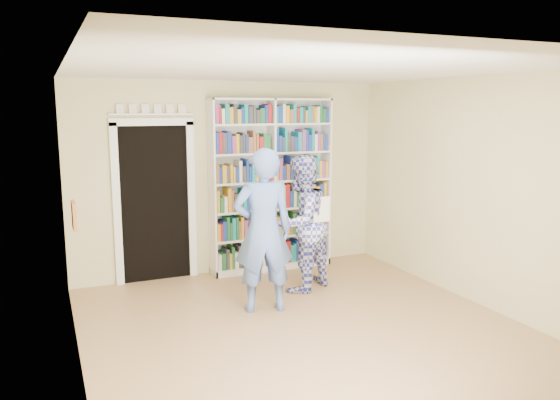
# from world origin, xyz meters

# --- Properties ---
(floor) EXTENTS (5.00, 5.00, 0.00)m
(floor) POSITION_xyz_m (0.00, 0.00, 0.00)
(floor) COLOR #A98252
(floor) RESTS_ON ground
(ceiling) EXTENTS (5.00, 5.00, 0.00)m
(ceiling) POSITION_xyz_m (0.00, 0.00, 2.70)
(ceiling) COLOR white
(ceiling) RESTS_ON wall_back
(wall_back) EXTENTS (4.50, 0.00, 4.50)m
(wall_back) POSITION_xyz_m (0.00, 2.50, 1.35)
(wall_back) COLOR beige
(wall_back) RESTS_ON floor
(wall_left) EXTENTS (0.00, 5.00, 5.00)m
(wall_left) POSITION_xyz_m (-2.25, 0.00, 1.35)
(wall_left) COLOR beige
(wall_left) RESTS_ON floor
(wall_right) EXTENTS (0.00, 5.00, 5.00)m
(wall_right) POSITION_xyz_m (2.25, 0.00, 1.35)
(wall_right) COLOR beige
(wall_right) RESTS_ON floor
(bookshelf) EXTENTS (1.79, 0.34, 2.46)m
(bookshelf) POSITION_xyz_m (0.54, 2.34, 1.24)
(bookshelf) COLOR white
(bookshelf) RESTS_ON floor
(doorway) EXTENTS (1.10, 0.08, 2.43)m
(doorway) POSITION_xyz_m (-1.10, 2.48, 1.18)
(doorway) COLOR black
(doorway) RESTS_ON floor
(wall_art) EXTENTS (0.03, 0.25, 0.25)m
(wall_art) POSITION_xyz_m (-2.23, 0.20, 1.40)
(wall_art) COLOR brown
(wall_art) RESTS_ON wall_left
(man_blue) EXTENTS (0.77, 0.58, 1.90)m
(man_blue) POSITION_xyz_m (-0.19, 0.83, 0.95)
(man_blue) COLOR #5676C0
(man_blue) RESTS_ON floor
(man_plaid) EXTENTS (1.06, 0.97, 1.75)m
(man_plaid) POSITION_xyz_m (0.53, 1.32, 0.87)
(man_plaid) COLOR #34369F
(man_plaid) RESTS_ON floor
(paper_sheet) EXTENTS (0.23, 0.01, 0.32)m
(paper_sheet) POSITION_xyz_m (0.70, 1.09, 1.08)
(paper_sheet) COLOR white
(paper_sheet) RESTS_ON man_plaid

